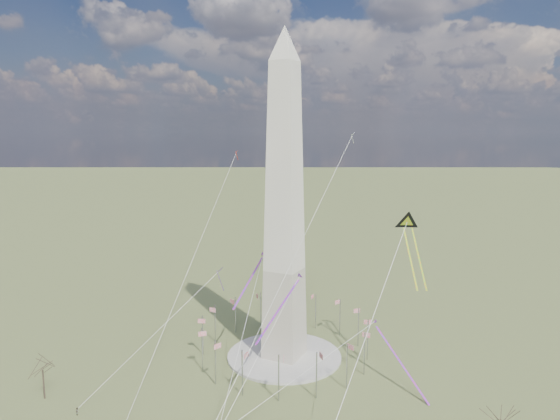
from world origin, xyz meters
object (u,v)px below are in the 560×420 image
at_px(tree_near, 501,417).
at_px(kite_delta_black, 408,226).
at_px(person_west, 77,411).
at_px(washington_monument, 285,208).

distance_m(tree_near, kite_delta_black, 56.07).
bearing_deg(person_west, tree_near, -123.73).
bearing_deg(washington_monument, kite_delta_black, 17.75).
bearing_deg(tree_near, washington_monument, 160.41).
xyz_separation_m(washington_monument, tree_near, (63.44, -22.58, -38.98)).
relative_size(washington_monument, tree_near, 7.95).
bearing_deg(person_west, washington_monument, -82.91).
bearing_deg(person_west, kite_delta_black, -97.67).
distance_m(tree_near, person_west, 100.93).
xyz_separation_m(washington_monument, kite_delta_black, (34.77, 11.13, -4.55)).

